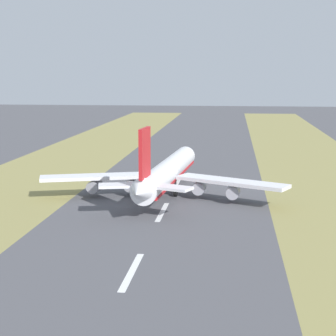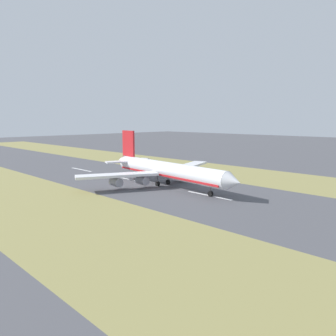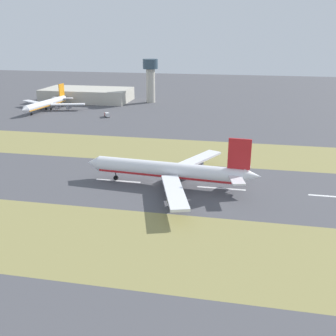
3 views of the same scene
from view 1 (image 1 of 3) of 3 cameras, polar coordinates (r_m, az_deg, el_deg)
ground_plane at (r=156.19m, az=0.60°, el=-2.18°), size 800.00×800.00×0.00m
grass_median_west at (r=166.89m, az=-14.96°, el=-1.74°), size 40.00×600.00×0.01m
centreline_dash_near at (r=93.29m, az=-3.70°, el=-10.44°), size 1.20×18.00×0.01m
centreline_dash_mid at (r=131.13m, az=-0.58°, el=-4.48°), size 1.20×18.00×0.01m
centreline_dash_far at (r=169.97m, az=1.10°, el=-1.21°), size 1.20×18.00×0.01m
airplane_main_jet at (r=147.58m, az=-0.15°, el=-0.50°), size 63.92×67.22×20.20m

